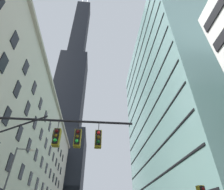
# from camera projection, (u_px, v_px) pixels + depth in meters

# --- Properties ---
(station_building) EXTENTS (17.68, 74.98, 29.08)m
(station_building) POSITION_uv_depth(u_px,v_px,m) (1.00, 149.00, 37.83)
(station_building) COLOR beige
(station_building) RESTS_ON ground
(dark_skyscraper) EXTENTS (25.66, 25.66, 189.38)m
(dark_skyscraper) POSITION_uv_depth(u_px,v_px,m) (67.00, 109.00, 106.29)
(dark_skyscraper) COLOR black
(dark_skyscraper) RESTS_ON ground
(glass_office_midrise) EXTENTS (19.26, 38.33, 47.95)m
(glass_office_midrise) POSITION_uv_depth(u_px,v_px,m) (183.00, 109.00, 43.07)
(glass_office_midrise) COLOR gray
(glass_office_midrise) RESTS_ON ground
(traffic_signal_mast) EXTENTS (9.12, 0.63, 6.83)m
(traffic_signal_mast) POSITION_uv_depth(u_px,v_px,m) (48.00, 145.00, 10.29)
(traffic_signal_mast) COLOR black
(traffic_signal_mast) RESTS_ON sidewalk_left
(street_lamppost) EXTENTS (2.11, 0.32, 8.68)m
(street_lamppost) POSITION_uv_depth(u_px,v_px,m) (9.00, 181.00, 19.09)
(street_lamppost) COLOR #47474C
(street_lamppost) RESTS_ON sidewalk_left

